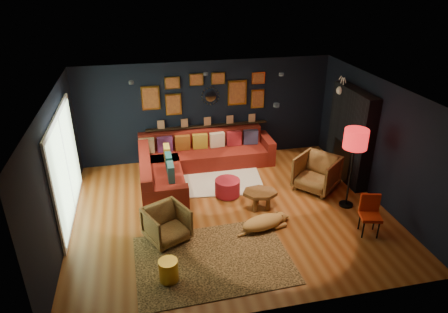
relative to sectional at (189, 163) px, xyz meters
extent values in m
plane|color=brown|center=(0.61, -1.81, -0.32)|extent=(6.50, 6.50, 0.00)
plane|color=black|center=(0.61, 0.94, 0.98)|extent=(6.50, 0.00, 6.50)
plane|color=black|center=(0.61, -4.56, 0.98)|extent=(6.50, 0.00, 6.50)
plane|color=black|center=(-2.64, -1.81, 0.98)|extent=(0.00, 5.50, 5.50)
plane|color=black|center=(3.86, -1.81, 0.98)|extent=(0.00, 5.50, 5.50)
plane|color=silver|center=(0.61, -1.81, 2.28)|extent=(6.50, 6.50, 0.00)
cube|color=maroon|center=(0.41, 0.44, -0.11)|extent=(3.20, 0.95, 0.42)
cube|color=maroon|center=(0.41, 0.80, 0.31)|extent=(3.20, 0.24, 0.46)
cube|color=maroon|center=(2.11, 0.44, 0.00)|extent=(0.22, 0.95, 0.64)
cube|color=maroon|center=(-0.71, -0.66, -0.11)|extent=(0.95, 2.20, 0.42)
cube|color=maroon|center=(-1.07, -0.66, 0.31)|extent=(0.24, 2.20, 0.46)
cube|color=maroon|center=(-0.71, -1.66, 0.00)|extent=(0.95, 0.22, 0.64)
cube|color=tan|center=(-0.99, 0.59, 0.30)|extent=(0.38, 0.14, 0.38)
cube|color=#632B65|center=(-0.54, 0.59, 0.30)|extent=(0.38, 0.14, 0.38)
cube|color=brown|center=(-0.09, 0.59, 0.30)|extent=(0.38, 0.14, 0.38)
cube|color=#AC8924|center=(0.36, 0.59, 0.30)|extent=(0.38, 0.14, 0.38)
cube|color=beige|center=(0.81, 0.59, 0.30)|extent=(0.38, 0.14, 0.38)
cube|color=maroon|center=(1.26, 0.59, 0.30)|extent=(0.38, 0.14, 0.38)
cube|color=#2F2E4C|center=(1.71, 0.59, 0.30)|extent=(0.38, 0.14, 0.38)
cube|color=gold|center=(-0.53, 0.04, 0.30)|extent=(0.14, 0.38, 0.38)
cube|color=#165259|center=(-0.53, -0.46, 0.30)|extent=(0.14, 0.38, 0.38)
cube|color=#2B5E65|center=(-0.53, -0.96, 0.30)|extent=(0.14, 0.38, 0.38)
cube|color=black|center=(0.61, 0.87, 0.60)|extent=(3.20, 0.12, 0.04)
cube|color=gold|center=(-0.79, 0.91, 1.43)|extent=(0.45, 0.03, 0.60)
cube|color=#AD6027|center=(-0.79, 0.89, 1.43)|extent=(0.38, 0.01, 0.51)
cube|color=gold|center=(-0.24, 0.91, 1.23)|extent=(0.40, 0.03, 0.55)
cube|color=#AD6027|center=(-0.24, 0.89, 1.23)|extent=(0.34, 0.01, 0.47)
cube|color=gold|center=(-0.24, 0.91, 1.78)|extent=(0.38, 0.03, 0.30)
cube|color=#AD6027|center=(-0.24, 0.89, 1.78)|extent=(0.32, 0.01, 0.25)
cube|color=gold|center=(1.41, 0.91, 1.43)|extent=(0.50, 0.03, 0.65)
cube|color=#AD6027|center=(1.41, 0.89, 1.43)|extent=(0.42, 0.01, 0.55)
cube|color=gold|center=(1.96, 0.91, 1.23)|extent=(0.35, 0.03, 0.50)
cube|color=#AD6027|center=(1.96, 0.89, 1.23)|extent=(0.30, 0.01, 0.42)
cube|color=gold|center=(1.96, 0.91, 1.78)|extent=(0.35, 0.03, 0.30)
cube|color=#AD6027|center=(1.96, 0.89, 1.78)|extent=(0.30, 0.01, 0.25)
cube|color=gold|center=(0.36, 0.91, 1.83)|extent=(0.35, 0.03, 0.30)
cube|color=#AD6027|center=(0.36, 0.89, 1.83)|extent=(0.30, 0.01, 0.25)
cube|color=gold|center=(0.91, 0.91, 1.83)|extent=(0.35, 0.03, 0.30)
cube|color=#AD6027|center=(0.91, 0.89, 1.83)|extent=(0.30, 0.01, 0.25)
cylinder|color=silver|center=(0.71, 0.91, 1.38)|extent=(0.28, 0.03, 0.28)
cone|color=gold|center=(0.93, 0.91, 1.38)|extent=(0.03, 0.16, 0.03)
cone|color=gold|center=(0.92, 0.91, 1.46)|extent=(0.04, 0.16, 0.04)
cone|color=gold|center=(0.87, 0.91, 1.53)|extent=(0.04, 0.16, 0.04)
cone|color=gold|center=(0.80, 0.91, 1.58)|extent=(0.04, 0.16, 0.04)
cone|color=gold|center=(0.71, 0.91, 1.60)|extent=(0.03, 0.16, 0.03)
cone|color=gold|center=(0.63, 0.91, 1.58)|extent=(0.04, 0.16, 0.04)
cone|color=gold|center=(0.56, 0.91, 1.53)|extent=(0.04, 0.16, 0.04)
cone|color=gold|center=(0.51, 0.91, 1.46)|extent=(0.04, 0.16, 0.04)
cone|color=gold|center=(0.49, 0.91, 1.38)|extent=(0.03, 0.16, 0.03)
cone|color=gold|center=(0.51, 0.91, 1.29)|extent=(0.04, 0.16, 0.04)
cone|color=gold|center=(0.56, 0.91, 1.22)|extent=(0.04, 0.16, 0.04)
cone|color=gold|center=(0.63, 0.91, 1.17)|extent=(0.04, 0.16, 0.04)
cone|color=gold|center=(0.71, 0.91, 1.16)|extent=(0.03, 0.16, 0.03)
cone|color=gold|center=(0.80, 0.91, 1.17)|extent=(0.04, 0.16, 0.04)
cone|color=gold|center=(0.87, 0.91, 1.22)|extent=(0.04, 0.16, 0.04)
cone|color=gold|center=(0.92, 0.91, 1.29)|extent=(0.04, 0.16, 0.04)
cube|color=black|center=(3.71, -0.91, 0.78)|extent=(0.30, 1.60, 2.20)
cube|color=black|center=(3.65, -0.91, 0.13)|extent=(0.20, 0.80, 0.90)
cone|color=white|center=(3.80, -0.41, 1.73)|extent=(0.35, 0.28, 0.28)
sphere|color=white|center=(3.58, -0.41, 1.73)|extent=(0.20, 0.20, 0.20)
cylinder|color=white|center=(3.60, -0.47, 1.90)|extent=(0.02, 0.10, 0.28)
cylinder|color=white|center=(3.60, -0.35, 1.90)|extent=(0.02, 0.10, 0.28)
cube|color=white|center=(-2.61, -1.21, 0.78)|extent=(0.04, 2.80, 2.20)
cube|color=#A5C798|center=(-2.58, -1.21, 0.78)|extent=(0.01, 2.60, 2.00)
cube|color=white|center=(-2.58, -1.21, 0.78)|extent=(0.02, 0.06, 2.00)
cylinder|color=black|center=(-1.19, -0.61, 2.24)|extent=(0.10, 0.10, 0.06)
cylinder|color=black|center=(0.41, -0.21, 2.24)|extent=(0.10, 0.10, 0.06)
cylinder|color=black|center=(2.01, -0.61, 2.24)|extent=(0.10, 0.10, 0.06)
cylinder|color=black|center=(1.21, -2.61, 2.24)|extent=(0.10, 0.10, 0.06)
cube|color=silver|center=(0.67, -0.51, -0.31)|extent=(2.09, 1.62, 0.03)
cube|color=#AF7C47|center=(-0.04, -3.26, -0.31)|extent=(2.75, 2.01, 0.02)
cylinder|color=brown|center=(1.12, -1.95, -0.15)|extent=(0.09, 0.09, 0.30)
cylinder|color=brown|center=(1.40, -1.95, -0.15)|extent=(0.09, 0.09, 0.30)
cylinder|color=brown|center=(1.26, -1.62, -0.15)|extent=(0.09, 0.09, 0.30)
cylinder|color=maroon|center=(0.69, -1.18, -0.11)|extent=(0.56, 0.56, 0.37)
imported|color=#CA8A44|center=(-0.76, -2.50, 0.05)|extent=(0.94, 0.92, 0.74)
imported|color=#CA8A44|center=(2.76, -1.30, 0.12)|extent=(1.17, 1.18, 0.89)
cylinder|color=gold|center=(-0.84, -3.61, -0.12)|extent=(0.32, 0.32, 0.40)
cylinder|color=black|center=(2.86, -3.24, -0.13)|extent=(0.03, 0.03, 0.39)
cylinder|color=black|center=(3.13, -3.31, -0.13)|extent=(0.03, 0.03, 0.39)
cylinder|color=black|center=(2.94, -2.97, -0.13)|extent=(0.03, 0.03, 0.39)
cylinder|color=black|center=(3.21, -3.05, -0.13)|extent=(0.03, 0.03, 0.39)
cube|color=red|center=(3.04, -3.14, 0.07)|extent=(0.46, 0.46, 0.06)
cube|color=red|center=(3.08, -2.99, 0.29)|extent=(0.37, 0.15, 0.37)
cylinder|color=black|center=(3.11, -2.12, -0.30)|extent=(0.30, 0.30, 0.04)
cylinder|color=black|center=(3.11, -2.12, 0.43)|extent=(0.04, 0.04, 1.42)
cylinder|color=red|center=(3.11, -2.12, 1.24)|extent=(0.49, 0.49, 0.40)
camera|label=1|loc=(-1.03, -8.75, 4.36)|focal=32.00mm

